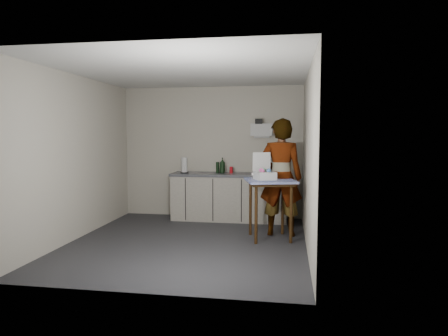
% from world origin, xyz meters
% --- Properties ---
extents(ground, '(4.00, 4.00, 0.00)m').
position_xyz_m(ground, '(0.00, 0.00, 0.00)').
color(ground, '#28282D').
rests_on(ground, ground).
extents(wall_back, '(3.60, 0.02, 2.60)m').
position_xyz_m(wall_back, '(0.00, 1.99, 1.30)').
color(wall_back, beige).
rests_on(wall_back, ground).
extents(wall_right, '(0.02, 4.00, 2.60)m').
position_xyz_m(wall_right, '(1.79, 0.00, 1.30)').
color(wall_right, beige).
rests_on(wall_right, ground).
extents(wall_left, '(0.02, 4.00, 2.60)m').
position_xyz_m(wall_left, '(-1.79, 0.00, 1.30)').
color(wall_left, beige).
rests_on(wall_left, ground).
extents(ceiling, '(3.60, 4.00, 0.01)m').
position_xyz_m(ceiling, '(0.00, 0.00, 2.60)').
color(ceiling, white).
rests_on(ceiling, wall_back).
extents(kitchen_counter, '(2.24, 0.62, 0.91)m').
position_xyz_m(kitchen_counter, '(0.40, 1.70, 0.43)').
color(kitchen_counter, black).
rests_on(kitchen_counter, ground).
extents(wall_shelf, '(0.42, 0.18, 0.37)m').
position_xyz_m(wall_shelf, '(1.00, 1.92, 1.75)').
color(wall_shelf, silver).
rests_on(wall_shelf, ground).
extents(side_table, '(0.90, 0.90, 0.95)m').
position_xyz_m(side_table, '(1.24, 0.42, 0.83)').
color(side_table, '#341F0B').
rests_on(side_table, ground).
extents(standing_man, '(0.72, 0.49, 1.92)m').
position_xyz_m(standing_man, '(1.40, 0.68, 0.96)').
color(standing_man, '#B2A593').
rests_on(standing_man, ground).
extents(soap_bottle, '(0.14, 0.14, 0.30)m').
position_xyz_m(soap_bottle, '(0.26, 1.71, 1.06)').
color(soap_bottle, black).
rests_on(soap_bottle, kitchen_counter).
extents(soda_can, '(0.07, 0.07, 0.12)m').
position_xyz_m(soda_can, '(0.43, 1.76, 0.97)').
color(soda_can, red).
rests_on(soda_can, kitchen_counter).
extents(dark_bottle, '(0.06, 0.06, 0.21)m').
position_xyz_m(dark_bottle, '(0.16, 1.74, 1.02)').
color(dark_bottle, black).
rests_on(dark_bottle, kitchen_counter).
extents(paper_towel, '(0.17, 0.17, 0.30)m').
position_xyz_m(paper_towel, '(-0.48, 1.65, 1.05)').
color(paper_towel, black).
rests_on(paper_towel, kitchen_counter).
extents(dish_rack, '(0.42, 0.32, 0.29)m').
position_xyz_m(dish_rack, '(1.04, 1.76, 0.98)').
color(dish_rack, silver).
rests_on(dish_rack, kitchen_counter).
extents(bakery_box, '(0.40, 0.40, 0.42)m').
position_xyz_m(bakery_box, '(1.15, 0.42, 1.05)').
color(bakery_box, silver).
rests_on(bakery_box, side_table).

